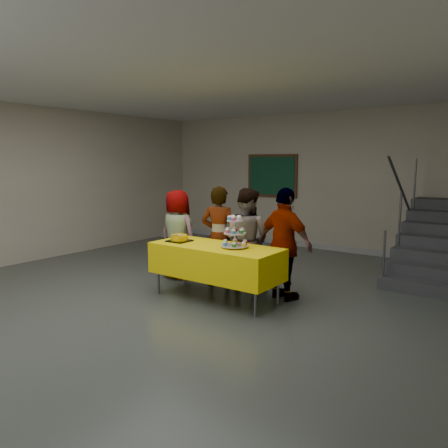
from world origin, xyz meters
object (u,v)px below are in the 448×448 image
object	(u,v)px
schoolchild_a	(178,234)
schoolchild_d	(285,244)
bear_cake	(179,237)
schoolchild_c	(246,239)
schoolchild_b	(219,237)
noticeboard	(272,176)
bake_table	(216,260)
staircase	(444,247)
cupcake_stand	(235,234)

from	to	relation	value
schoolchild_a	schoolchild_d	size ratio (longest dim) A/B	0.93
schoolchild_d	bear_cake	bearing A→B (deg)	36.99
schoolchild_c	schoolchild_a	bearing A→B (deg)	3.84
schoolchild_b	noticeboard	bearing A→B (deg)	-89.27
noticeboard	bake_table	bearing A→B (deg)	-70.06
schoolchild_a	schoolchild_b	distance (m)	0.85
staircase	noticeboard	bearing A→B (deg)	167.83
schoolchild_b	schoolchild_c	distance (m)	0.45
cupcake_stand	schoolchild_b	xyz separation A→B (m)	(-0.66, 0.53, -0.17)
schoolchild_b	staircase	world-z (taller)	staircase
schoolchild_b	noticeboard	distance (m)	3.91
noticeboard	staircase	bearing A→B (deg)	-12.17
bake_table	noticeboard	size ratio (longest dim) A/B	1.45
bake_table	staircase	world-z (taller)	staircase
schoolchild_d	schoolchild_b	bearing A→B (deg)	13.35
bake_table	schoolchild_d	xyz separation A→B (m)	(0.79, 0.56, 0.23)
cupcake_stand	noticeboard	size ratio (longest dim) A/B	0.34
schoolchild_c	noticeboard	size ratio (longest dim) A/B	1.19
schoolchild_b	schoolchild_a	bearing A→B (deg)	-16.32
bear_cake	schoolchild_d	world-z (taller)	schoolchild_d
bake_table	bear_cake	xyz separation A→B (m)	(-0.62, -0.06, 0.27)
schoolchild_b	schoolchild_d	size ratio (longest dim) A/B	0.99
cupcake_stand	schoolchild_c	bearing A→B (deg)	109.84
staircase	cupcake_stand	bearing A→B (deg)	-121.54
schoolchild_d	staircase	size ratio (longest dim) A/B	0.66
bake_table	staircase	size ratio (longest dim) A/B	0.78
bake_table	schoolchild_c	xyz separation A→B (m)	(0.08, 0.66, 0.22)
cupcake_stand	staircase	world-z (taller)	staircase
bear_cake	staircase	bearing A→B (deg)	49.01
cupcake_stand	bear_cake	distance (m)	0.94
schoolchild_c	noticeboard	world-z (taller)	noticeboard
bake_table	staircase	xyz separation A→B (m)	(2.35, 3.36, -0.07)
schoolchild_a	noticeboard	world-z (taller)	noticeboard
bear_cake	schoolchild_a	size ratio (longest dim) A/B	0.24
bear_cake	schoolchild_b	bearing A→B (deg)	66.73
schoolchild_d	staircase	distance (m)	3.23
bake_table	schoolchild_d	distance (m)	0.99
staircase	noticeboard	world-z (taller)	noticeboard
schoolchild_c	schoolchild_d	bearing A→B (deg)	170.28
schoolchild_b	schoolchild_c	bearing A→B (deg)	176.49
schoolchild_a	staircase	distance (m)	4.54
staircase	bake_table	bearing A→B (deg)	-125.00
schoolchild_c	schoolchild_d	xyz separation A→B (m)	(0.71, -0.11, 0.02)
schoolchild_a	schoolchild_b	size ratio (longest dim) A/B	0.94
cupcake_stand	schoolchild_a	world-z (taller)	schoolchild_a
schoolchild_d	noticeboard	bearing A→B (deg)	-44.18
bear_cake	schoolchild_c	world-z (taller)	schoolchild_c
bear_cake	staircase	distance (m)	4.55
schoolchild_a	schoolchild_c	bearing A→B (deg)	-174.30
noticeboard	schoolchild_a	bearing A→B (deg)	-85.01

